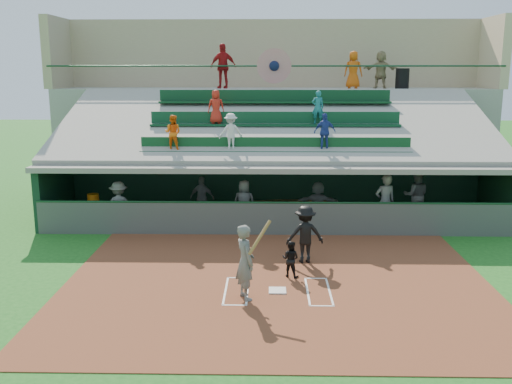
{
  "coord_description": "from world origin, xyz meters",
  "views": [
    {
      "loc": [
        -0.25,
        -13.4,
        5.43
      ],
      "look_at": [
        -0.61,
        3.5,
        1.8
      ],
      "focal_mm": 40.0,
      "sensor_mm": 36.0,
      "label": 1
    }
  ],
  "objects_px": {
    "white_table": "(93,214)",
    "trash_bin": "(402,79)",
    "water_cooler": "(93,200)",
    "catcher": "(291,259)",
    "home_plate": "(277,290)",
    "batter_at_plate": "(245,262)"
  },
  "relations": [
    {
      "from": "batter_at_plate",
      "to": "water_cooler",
      "type": "distance_m",
      "value": 8.93
    },
    {
      "from": "batter_at_plate",
      "to": "catcher",
      "type": "height_order",
      "value": "batter_at_plate"
    },
    {
      "from": "white_table",
      "to": "home_plate",
      "type": "bearing_deg",
      "value": -33.44
    },
    {
      "from": "batter_at_plate",
      "to": "white_table",
      "type": "height_order",
      "value": "batter_at_plate"
    },
    {
      "from": "white_table",
      "to": "trash_bin",
      "type": "height_order",
      "value": "trash_bin"
    },
    {
      "from": "white_table",
      "to": "trash_bin",
      "type": "bearing_deg",
      "value": 38.21
    },
    {
      "from": "home_plate",
      "to": "batter_at_plate",
      "type": "distance_m",
      "value": 1.29
    },
    {
      "from": "water_cooler",
      "to": "trash_bin",
      "type": "relative_size",
      "value": 0.46
    },
    {
      "from": "home_plate",
      "to": "catcher",
      "type": "bearing_deg",
      "value": 70.83
    },
    {
      "from": "home_plate",
      "to": "batter_at_plate",
      "type": "height_order",
      "value": "batter_at_plate"
    },
    {
      "from": "white_table",
      "to": "water_cooler",
      "type": "distance_m",
      "value": 0.52
    },
    {
      "from": "batter_at_plate",
      "to": "trash_bin",
      "type": "relative_size",
      "value": 2.17
    },
    {
      "from": "water_cooler",
      "to": "catcher",
      "type": "bearing_deg",
      "value": -37.84
    },
    {
      "from": "catcher",
      "to": "trash_bin",
      "type": "bearing_deg",
      "value": -92.32
    },
    {
      "from": "batter_at_plate",
      "to": "white_table",
      "type": "relative_size",
      "value": 2.7
    },
    {
      "from": "catcher",
      "to": "white_table",
      "type": "height_order",
      "value": "catcher"
    },
    {
      "from": "water_cooler",
      "to": "trash_bin",
      "type": "bearing_deg",
      "value": 27.5
    },
    {
      "from": "white_table",
      "to": "batter_at_plate",
      "type": "bearing_deg",
      "value": -39.11
    },
    {
      "from": "catcher",
      "to": "trash_bin",
      "type": "height_order",
      "value": "trash_bin"
    },
    {
      "from": "home_plate",
      "to": "water_cooler",
      "type": "distance_m",
      "value": 9.16
    },
    {
      "from": "home_plate",
      "to": "water_cooler",
      "type": "relative_size",
      "value": 1.05
    },
    {
      "from": "home_plate",
      "to": "trash_bin",
      "type": "height_order",
      "value": "trash_bin"
    }
  ]
}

